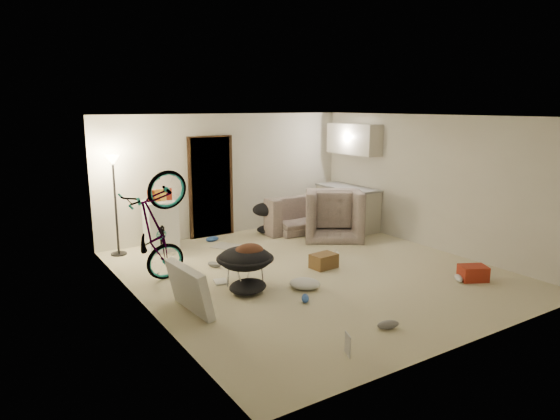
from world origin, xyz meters
TOP-DOWN VIEW (x-y plane):
  - floor at (0.00, 0.00)m, footprint 5.50×6.00m
  - ceiling at (0.00, 0.00)m, footprint 5.50×6.00m
  - wall_back at (0.00, 3.01)m, footprint 5.50×0.02m
  - wall_front at (0.00, -3.01)m, footprint 5.50×0.02m
  - wall_left at (-2.76, 0.00)m, footprint 0.02×6.00m
  - wall_right at (2.76, 0.00)m, footprint 0.02×6.00m
  - doorway at (-0.40, 2.97)m, footprint 0.85×0.10m
  - door_trim at (-0.40, 2.94)m, footprint 0.97×0.04m
  - floor_lamp at (-2.40, 2.65)m, footprint 0.28×0.28m
  - kitchen_counter at (2.43, 2.00)m, footprint 0.60×1.50m
  - counter_top at (2.43, 2.00)m, footprint 0.64×1.54m
  - kitchen_uppers at (2.56, 2.00)m, footprint 0.38×1.40m
  - sofa at (1.54, 2.45)m, footprint 2.01×0.81m
  - armchair at (1.71, 1.64)m, footprint 1.51×1.47m
  - bicycle at (-2.30, 0.81)m, footprint 1.80×0.84m
  - book_asset at (-1.34, -2.55)m, footprint 0.30×0.26m
  - mini_fridge at (-1.63, 2.55)m, footprint 0.58×0.58m
  - snack_box_0 at (-1.80, 2.55)m, footprint 0.11×0.09m
  - snack_box_1 at (-1.68, 2.55)m, footprint 0.11×0.09m
  - snack_box_2 at (-1.56, 2.55)m, footprint 0.11×0.08m
  - snack_box_3 at (-1.44, 2.55)m, footprint 0.11×0.09m
  - saucer_chair at (-1.24, -0.03)m, footprint 0.86×0.86m
  - hoodie at (-1.19, -0.06)m, footprint 0.59×0.54m
  - sofa_drape at (0.59, 2.45)m, footprint 0.57×0.47m
  - tv_box at (-2.30, -0.45)m, footprint 0.32×0.98m
  - drink_case_a at (0.29, 0.05)m, footprint 0.44×0.34m
  - drink_case_b at (1.87, -1.69)m, footprint 0.49×0.45m
  - juicer at (0.71, 0.27)m, footprint 0.14×0.14m
  - newspaper at (-0.48, 2.05)m, footprint 0.68×0.72m
  - book_blue at (-0.79, 0.81)m, footprint 0.32×0.38m
  - book_white at (-1.47, 0.34)m, footprint 0.26×0.30m
  - shoe_0 at (-0.59, 2.55)m, footprint 0.29×0.13m
  - shoe_1 at (-1.25, 1.05)m, footprint 0.22×0.28m
  - shoe_2 at (-0.82, -0.98)m, footprint 0.23×0.27m
  - shoe_3 at (-0.47, -2.23)m, footprint 0.31×0.19m
  - shoe_4 at (1.66, -1.59)m, footprint 0.24×0.28m
  - clothes_lump_a at (-1.33, -0.27)m, footprint 0.70×0.64m
  - clothes_lump_b at (0.71, 2.55)m, footprint 0.63×0.59m
  - clothes_lump_c at (-0.53, -0.56)m, footprint 0.60×0.61m

SIDE VIEW (x-z plane):
  - floor at x=0.00m, z-range -0.02..0.00m
  - newspaper at x=-0.48m, z-range 0.00..0.01m
  - book_asset at x=-1.34m, z-range 0.00..0.02m
  - book_white at x=-1.47m, z-range 0.00..0.02m
  - book_blue at x=-0.79m, z-range 0.00..0.03m
  - shoe_2 at x=-0.82m, z-range 0.00..0.09m
  - shoe_1 at x=-1.25m, z-range 0.00..0.10m
  - shoe_4 at x=1.66m, z-range 0.00..0.10m
  - shoe_0 at x=-0.59m, z-range 0.00..0.10m
  - shoe_3 at x=-0.47m, z-range 0.00..0.11m
  - clothes_lump_c at x=-0.53m, z-range 0.00..0.14m
  - clothes_lump_b at x=0.71m, z-range 0.00..0.16m
  - juicer at x=0.71m, z-range -0.02..0.19m
  - clothes_lump_a at x=-1.33m, z-range 0.00..0.19m
  - drink_case_b at x=1.87m, z-range 0.00..0.23m
  - drink_case_a at x=0.29m, z-range 0.00..0.24m
  - sofa at x=1.54m, z-range 0.00..0.58m
  - tv_box at x=-2.30m, z-range -0.01..0.64m
  - saucer_chair at x=-1.24m, z-range 0.06..0.67m
  - armchair at x=1.71m, z-range 0.00..0.75m
  - kitchen_counter at x=2.43m, z-range 0.00..0.88m
  - bicycle at x=-2.30m, z-range -0.05..0.98m
  - mini_fridge at x=-1.63m, z-range 0.00..0.93m
  - sofa_drape at x=0.59m, z-range 0.40..0.68m
  - hoodie at x=-1.19m, z-range 0.44..0.66m
  - counter_top at x=2.43m, z-range 0.88..0.92m
  - snack_box_0 at x=-1.80m, z-range 0.85..1.15m
  - snack_box_1 at x=-1.68m, z-range 0.85..1.15m
  - snack_box_2 at x=-1.56m, z-range 0.85..1.15m
  - snack_box_3 at x=-1.44m, z-range 0.85..1.15m
  - doorway at x=-0.40m, z-range 0.00..2.04m
  - door_trim at x=-0.40m, z-range -0.03..2.07m
  - wall_back at x=0.00m, z-range 0.00..2.50m
  - wall_front at x=0.00m, z-range 0.00..2.50m
  - wall_left at x=-2.76m, z-range 0.00..2.50m
  - wall_right at x=2.76m, z-range 0.00..2.50m
  - floor_lamp at x=-2.40m, z-range 0.40..2.21m
  - kitchen_uppers at x=2.56m, z-range 1.62..2.27m
  - ceiling at x=0.00m, z-range 2.50..2.52m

